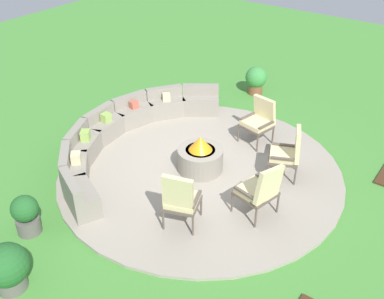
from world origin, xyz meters
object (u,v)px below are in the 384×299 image
at_px(fire_pit, 200,157).
at_px(potted_plant_2, 26,214).
at_px(curved_stone_bench, 124,133).
at_px(lounge_chair_front_left, 181,199).
at_px(potted_plant_1, 256,79).
at_px(lounge_chair_back_left, 289,152).
at_px(potted_plant_0, 7,267).
at_px(lounge_chair_back_right, 259,119).
at_px(lounge_chair_front_right, 260,189).

relative_size(fire_pit, potted_plant_2, 1.24).
xyz_separation_m(curved_stone_bench, lounge_chair_front_left, (-1.36, -2.54, 0.30)).
relative_size(curved_stone_bench, potted_plant_1, 6.63).
bearing_deg(lounge_chair_back_left, potted_plant_0, 132.99).
xyz_separation_m(lounge_chair_back_right, potted_plant_0, (-5.57, 0.95, -0.19)).
xyz_separation_m(fire_pit, lounge_chair_back_left, (0.80, -1.47, 0.26)).
relative_size(lounge_chair_front_right, potted_plant_1, 1.43).
relative_size(curved_stone_bench, potted_plant_2, 6.90).
height_order(lounge_chair_back_right, potted_plant_1, lounge_chair_back_right).
distance_m(fire_pit, curved_stone_bench, 1.87).
xyz_separation_m(fire_pit, curved_stone_bench, (-0.17, 1.86, -0.02)).
relative_size(lounge_chair_back_left, potted_plant_1, 1.43).
height_order(lounge_chair_front_right, potted_plant_0, lounge_chair_front_right).
relative_size(lounge_chair_front_right, potted_plant_0, 1.38).
distance_m(lounge_chair_front_left, potted_plant_0, 2.72).
height_order(lounge_chair_front_left, potted_plant_0, lounge_chair_front_left).
relative_size(lounge_chair_back_right, potted_plant_2, 1.41).
bearing_deg(fire_pit, potted_plant_2, 156.80).
bearing_deg(lounge_chair_front_left, lounge_chair_back_left, 51.54).
height_order(lounge_chair_back_left, potted_plant_1, lounge_chair_back_left).
bearing_deg(potted_plant_0, curved_stone_bench, 19.08).
bearing_deg(lounge_chair_back_right, lounge_chair_back_left, 155.12).
bearing_deg(curved_stone_bench, potted_plant_1, -13.85).
bearing_deg(potted_plant_2, lounge_chair_back_right, -20.13).
height_order(curved_stone_bench, potted_plant_2, curved_stone_bench).
bearing_deg(lounge_chair_front_right, potted_plant_0, 160.65).
bearing_deg(fire_pit, curved_stone_bench, 95.19).
xyz_separation_m(lounge_chair_back_right, potted_plant_1, (2.20, 1.28, -0.19)).
bearing_deg(lounge_chair_back_left, lounge_chair_front_left, 137.31).
bearing_deg(potted_plant_1, lounge_chair_front_left, -163.78).
bearing_deg(lounge_chair_front_left, fire_pit, 94.16).
height_order(lounge_chair_front_right, lounge_chair_back_right, lounge_chair_front_right).
height_order(potted_plant_1, potted_plant_2, potted_plant_1).
bearing_deg(potted_plant_2, fire_pit, -23.20).
relative_size(lounge_chair_back_right, potted_plant_1, 1.35).
xyz_separation_m(lounge_chair_back_left, potted_plant_2, (-3.87, 2.79, -0.23)).
bearing_deg(lounge_chair_back_right, fire_pit, 88.76).
bearing_deg(fire_pit, lounge_chair_back_left, -61.56).
bearing_deg(potted_plant_1, lounge_chair_back_left, -142.19).
xyz_separation_m(lounge_chair_back_left, potted_plant_1, (3.02, 2.35, -0.20)).
xyz_separation_m(fire_pit, potted_plant_2, (-3.07, 1.32, 0.03)).
bearing_deg(curved_stone_bench, fire_pit, -84.81).
xyz_separation_m(lounge_chair_back_right, potted_plant_2, (-4.69, 1.72, -0.22)).
relative_size(lounge_chair_back_left, potted_plant_0, 1.38).
bearing_deg(potted_plant_0, lounge_chair_back_left, -23.05).
xyz_separation_m(curved_stone_bench, lounge_chair_front_right, (-0.35, -3.45, 0.27)).
height_order(curved_stone_bench, lounge_chair_front_right, lounge_chair_front_right).
bearing_deg(lounge_chair_front_right, fire_pit, 84.34).
bearing_deg(lounge_chair_front_left, potted_plant_1, 86.49).
xyz_separation_m(lounge_chair_front_right, lounge_chair_back_right, (2.14, 1.18, -0.00)).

